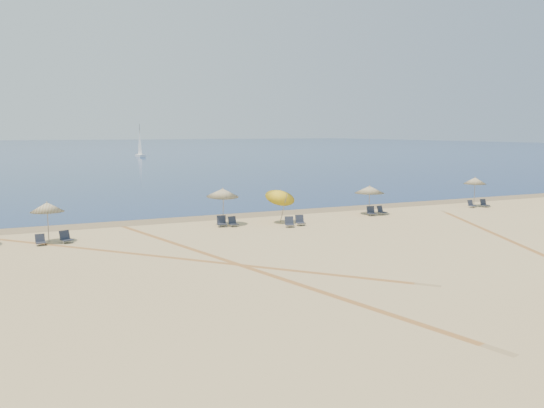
{
  "coord_description": "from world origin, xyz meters",
  "views": [
    {
      "loc": [
        -16.46,
        -15.65,
        6.43
      ],
      "look_at": [
        0.0,
        20.0,
        1.3
      ],
      "focal_mm": 36.9,
      "sensor_mm": 36.0,
      "label": 1
    }
  ],
  "objects_px": {
    "umbrella_2": "(223,193)",
    "umbrella_4": "(370,190)",
    "umbrella_5": "(475,181)",
    "chair_10": "(471,204)",
    "chair_6": "(289,222)",
    "umbrella_3": "(281,194)",
    "chair_3": "(66,237)",
    "umbrella_1": "(47,207)",
    "chair_8": "(371,211)",
    "chair_2": "(40,240)",
    "chair_9": "(381,211)",
    "sailboat_1": "(140,147)",
    "chair_11": "(484,204)",
    "chair_7": "(300,221)",
    "chair_4": "(222,222)",
    "chair_5": "(233,222)"
  },
  "relations": [
    {
      "from": "umbrella_4",
      "to": "umbrella_5",
      "type": "distance_m",
      "value": 10.84
    },
    {
      "from": "sailboat_1",
      "to": "umbrella_4",
      "type": "bearing_deg",
      "value": -93.58
    },
    {
      "from": "umbrella_1",
      "to": "sailboat_1",
      "type": "xyz_separation_m",
      "value": [
        27.25,
        107.03,
        0.43
      ]
    },
    {
      "from": "sailboat_1",
      "to": "chair_7",
      "type": "bearing_deg",
      "value": -97.38
    },
    {
      "from": "chair_11",
      "to": "sailboat_1",
      "type": "bearing_deg",
      "value": 99.79
    },
    {
      "from": "chair_5",
      "to": "chair_9",
      "type": "xyz_separation_m",
      "value": [
        12.44,
        0.3,
        0.0
      ]
    },
    {
      "from": "chair_2",
      "to": "umbrella_3",
      "type": "bearing_deg",
      "value": 0.56
    },
    {
      "from": "chair_6",
      "to": "chair_3",
      "type": "bearing_deg",
      "value": -163.0
    },
    {
      "from": "umbrella_2",
      "to": "chair_4",
      "type": "bearing_deg",
      "value": -117.31
    },
    {
      "from": "chair_2",
      "to": "chair_8",
      "type": "distance_m",
      "value": 23.62
    },
    {
      "from": "umbrella_4",
      "to": "chair_2",
      "type": "xyz_separation_m",
      "value": [
        -23.84,
        -2.17,
        -1.65
      ]
    },
    {
      "from": "chair_2",
      "to": "chair_9",
      "type": "relative_size",
      "value": 0.84
    },
    {
      "from": "chair_6",
      "to": "chair_4",
      "type": "bearing_deg",
      "value": 172.31
    },
    {
      "from": "umbrella_5",
      "to": "sailboat_1",
      "type": "height_order",
      "value": "sailboat_1"
    },
    {
      "from": "umbrella_1",
      "to": "chair_3",
      "type": "bearing_deg",
      "value": -35.29
    },
    {
      "from": "chair_7",
      "to": "chair_9",
      "type": "relative_size",
      "value": 1.02
    },
    {
      "from": "umbrella_3",
      "to": "sailboat_1",
      "type": "bearing_deg",
      "value": 83.59
    },
    {
      "from": "umbrella_1",
      "to": "chair_11",
      "type": "bearing_deg",
      "value": 1.25
    },
    {
      "from": "chair_11",
      "to": "sailboat_1",
      "type": "xyz_separation_m",
      "value": [
        -7.42,
        106.28,
        2.19
      ]
    },
    {
      "from": "sailboat_1",
      "to": "chair_10",
      "type": "bearing_deg",
      "value": -88.12
    },
    {
      "from": "umbrella_2",
      "to": "chair_3",
      "type": "bearing_deg",
      "value": -168.64
    },
    {
      "from": "chair_7",
      "to": "chair_9",
      "type": "distance_m",
      "value": 8.28
    },
    {
      "from": "umbrella_4",
      "to": "chair_2",
      "type": "height_order",
      "value": "umbrella_4"
    },
    {
      "from": "umbrella_2",
      "to": "umbrella_3",
      "type": "xyz_separation_m",
      "value": [
        3.99,
        -0.91,
        -0.22
      ]
    },
    {
      "from": "chair_2",
      "to": "chair_8",
      "type": "xyz_separation_m",
      "value": [
        23.57,
        1.5,
        0.04
      ]
    },
    {
      "from": "chair_6",
      "to": "umbrella_4",
      "type": "bearing_deg",
      "value": 37.18
    },
    {
      "from": "umbrella_4",
      "to": "chair_9",
      "type": "height_order",
      "value": "umbrella_4"
    },
    {
      "from": "umbrella_1",
      "to": "chair_8",
      "type": "distance_m",
      "value": 23.16
    },
    {
      "from": "sailboat_1",
      "to": "chair_11",
      "type": "bearing_deg",
      "value": -87.48
    },
    {
      "from": "chair_4",
      "to": "chair_7",
      "type": "bearing_deg",
      "value": -6.54
    },
    {
      "from": "chair_3",
      "to": "chair_6",
      "type": "bearing_deg",
      "value": -22.52
    },
    {
      "from": "umbrella_4",
      "to": "chair_10",
      "type": "bearing_deg",
      "value": -2.41
    },
    {
      "from": "umbrella_2",
      "to": "umbrella_4",
      "type": "height_order",
      "value": "umbrella_2"
    },
    {
      "from": "umbrella_5",
      "to": "chair_9",
      "type": "xyz_separation_m",
      "value": [
        -10.05,
        -0.55,
        -1.91
      ]
    },
    {
      "from": "umbrella_5",
      "to": "chair_10",
      "type": "xyz_separation_m",
      "value": [
        -0.73,
        -0.46,
        -1.94
      ]
    },
    {
      "from": "chair_10",
      "to": "chair_6",
      "type": "bearing_deg",
      "value": -173.56
    },
    {
      "from": "chair_3",
      "to": "chair_10",
      "type": "relative_size",
      "value": 1.35
    },
    {
      "from": "umbrella_1",
      "to": "umbrella_4",
      "type": "height_order",
      "value": "umbrella_1"
    },
    {
      "from": "umbrella_1",
      "to": "chair_8",
      "type": "xyz_separation_m",
      "value": [
        23.08,
        0.76,
        -1.75
      ]
    },
    {
      "from": "umbrella_1",
      "to": "umbrella_3",
      "type": "height_order",
      "value": "umbrella_3"
    },
    {
      "from": "umbrella_3",
      "to": "chair_11",
      "type": "distance_m",
      "value": 19.46
    },
    {
      "from": "chair_5",
      "to": "umbrella_3",
      "type": "bearing_deg",
      "value": -3.76
    },
    {
      "from": "chair_7",
      "to": "chair_8",
      "type": "distance_m",
      "value": 7.22
    },
    {
      "from": "umbrella_3",
      "to": "chair_3",
      "type": "height_order",
      "value": "umbrella_3"
    },
    {
      "from": "chair_7",
      "to": "umbrella_3",
      "type": "bearing_deg",
      "value": 129.04
    },
    {
      "from": "umbrella_1",
      "to": "umbrella_2",
      "type": "bearing_deg",
      "value": 7.37
    },
    {
      "from": "chair_2",
      "to": "chair_7",
      "type": "bearing_deg",
      "value": -4.74
    },
    {
      "from": "umbrella_5",
      "to": "chair_8",
      "type": "relative_size",
      "value": 3.08
    },
    {
      "from": "chair_6",
      "to": "sailboat_1",
      "type": "distance_m",
      "value": 108.96
    },
    {
      "from": "chair_3",
      "to": "chair_5",
      "type": "relative_size",
      "value": 1.25
    }
  ]
}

